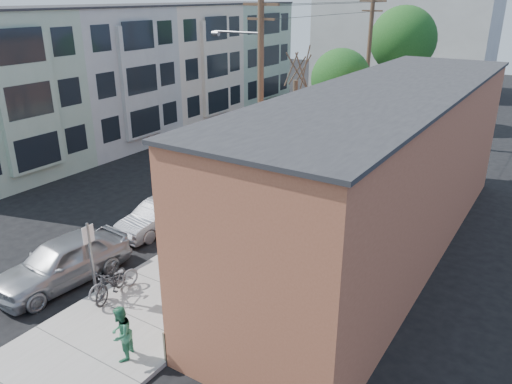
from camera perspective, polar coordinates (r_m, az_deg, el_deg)
The scene contains 27 objects.
ground at distance 21.99m, azimuth -14.01°, elevation -5.38°, with size 120.00×120.00×0.00m, color black.
sidewalk at distance 28.01m, azimuth 8.64°, elevation 1.20°, with size 4.50×58.00×0.15m, color #A09A94.
cafe_building at distance 20.06m, azimuth 14.33°, elevation 2.20°, with size 6.60×20.20×6.61m.
apartment_row at distance 38.31m, azimuth -11.97°, elevation 13.34°, with size 6.30×32.00×9.00m.
end_cap_building at distance 57.72m, azimuth 16.49°, elevation 17.11°, with size 18.00×8.00×12.00m, color #B4B4AE.
sign_post at distance 17.33m, azimuth -18.35°, elevation -6.75°, with size 0.07×0.45×2.80m.
parking_meter_near at distance 19.75m, azimuth -10.85°, elevation -5.13°, with size 0.14×0.14×1.24m.
parking_meter_far at distance 27.27m, azimuth 3.62°, elevation 2.86°, with size 0.14×0.14×1.24m.
utility_pole_near at distance 23.48m, azimuth 0.41°, elevation 11.00°, with size 3.57×0.28×10.00m.
utility_pole_far at distance 35.65m, azimuth 12.67°, elevation 14.06°, with size 1.80×0.28×10.00m.
tree_bare at distance 26.12m, azimuth 4.37°, elevation 6.53°, with size 0.24×0.24×5.62m.
tree_leafy_mid at distance 30.67m, azimuth 9.65°, elevation 12.62°, with size 3.52×3.52×6.71m.
tree_leafy_far at distance 41.28m, azimuth 16.46°, elevation 16.35°, with size 5.01×5.01×8.89m.
patio_chair_a at distance 16.96m, azimuth -4.76°, elevation -11.13°, with size 0.50×0.50×0.88m, color #144819, non-canonical shape.
patio_chair_b at distance 16.47m, azimuth -5.94°, elevation -12.29°, with size 0.50×0.50×0.88m, color #144819, non-canonical shape.
patron_grey at distance 19.24m, azimuth 2.00°, elevation -5.51°, with size 0.60×0.39×1.64m, color gray.
patron_green at distance 14.89m, azimuth -15.19°, elevation -15.35°, with size 0.80×0.63×1.65m, color #327E56.
cyclist at distance 20.40m, azimuth -2.77°, elevation -3.56°, with size 1.19×0.68×1.84m, color maroon.
cyclist_bike at distance 20.62m, azimuth -2.74°, elevation -4.79°, with size 0.57×1.64×0.86m, color black.
parked_bike_a at distance 17.78m, azimuth -16.25°, elevation -9.82°, with size 0.55×1.93×1.16m, color black.
parked_bike_b at distance 17.95m, azimuth -15.93°, elevation -9.71°, with size 0.68×1.95×1.02m, color slate.
car_0 at distance 19.32m, azimuth -21.28°, elevation -7.40°, with size 2.02×5.01×1.71m, color #9C9EA4.
car_1 at distance 22.36m, azimuth -11.15°, elevation -2.74°, with size 1.42×4.07×1.34m, color #97979E.
car_2 at distance 25.49m, azimuth -2.86°, elevation 0.77°, with size 1.89×4.65×1.35m, color black.
car_3 at distance 29.99m, azimuth 3.43°, elevation 4.24°, with size 2.63×5.70×1.58m, color #94959B.
car_4 at distance 34.96m, azimuth 7.99°, elevation 6.60°, with size 1.67×4.79×1.58m, color #9DA0A5.
bus at distance 45.35m, azimuth 9.89°, elevation 10.66°, with size 2.24×9.56×2.66m, color silver.
Camera 1 is at (14.70, -13.12, 9.76)m, focal length 35.00 mm.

